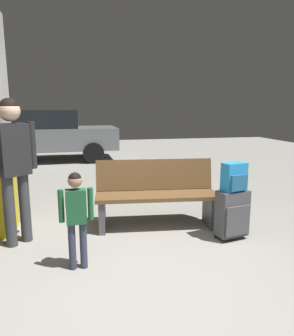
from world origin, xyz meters
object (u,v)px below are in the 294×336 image
bench (156,194)px  parked_car_far (46,134)px  suitcase (232,214)px  child (76,210)px  backpack_bright (234,177)px  adult (13,156)px

bench → parked_car_far: bearing=108.6°
suitcase → child: 1.89m
child → backpack_bright: bearing=10.5°
backpack_bright → parked_car_far: bearing=113.2°
bench → adult: (-1.71, -0.21, 0.60)m
suitcase → backpack_bright: 0.45m
bench → backpack_bright: (0.80, -0.62, 0.33)m
bench → parked_car_far: size_ratio=0.40×
backpack_bright → child: child is taller
suitcase → parked_car_far: 7.05m
bench → backpack_bright: backpack_bright is taller
backpack_bright → adult: size_ratio=0.20×
adult → parked_car_far: bearing=92.4°
child → adult: size_ratio=0.58×
adult → bench: bearing=7.0°
suitcase → child: bearing=-169.5°
suitcase → child: size_ratio=0.62×
bench → suitcase: (0.80, -0.62, -0.12)m
suitcase → parked_car_far: (-2.77, 6.47, 0.48)m
bench → suitcase: size_ratio=2.72×
suitcase → backpack_bright: (0.00, -0.00, 0.45)m
suitcase → parked_car_far: parked_car_far is taller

